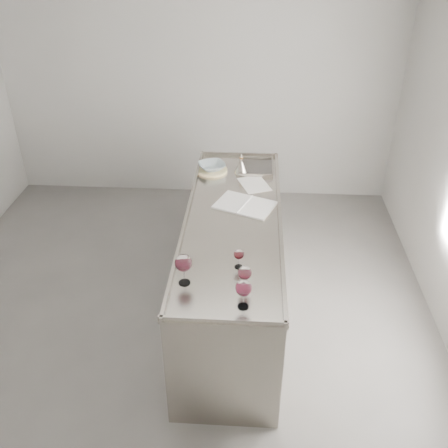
# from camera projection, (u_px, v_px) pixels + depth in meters

# --- Properties ---
(room_shell) EXTENTS (4.54, 5.04, 2.84)m
(room_shell) POSITION_uv_depth(u_px,v_px,m) (160.00, 181.00, 3.46)
(room_shell) COLOR #555350
(room_shell) RESTS_ON ground
(counter) EXTENTS (0.77, 2.42, 0.97)m
(counter) POSITION_uv_depth(u_px,v_px,m) (232.00, 265.00, 4.18)
(counter) COLOR gray
(counter) RESTS_ON ground
(wine_glass_left) EXTENTS (0.11, 0.11, 0.22)m
(wine_glass_left) POSITION_uv_depth(u_px,v_px,m) (183.00, 264.00, 3.16)
(wine_glass_left) COLOR white
(wine_glass_left) RESTS_ON counter
(wine_glass_middle) EXTENTS (0.09, 0.09, 0.17)m
(wine_glass_middle) POSITION_uv_depth(u_px,v_px,m) (245.00, 273.00, 3.12)
(wine_glass_middle) COLOR white
(wine_glass_middle) RESTS_ON counter
(wine_glass_right) EXTENTS (0.10, 0.10, 0.20)m
(wine_glass_right) POSITION_uv_depth(u_px,v_px,m) (244.00, 289.00, 2.97)
(wine_glass_right) COLOR white
(wine_glass_right) RESTS_ON counter
(wine_glass_small) EXTENTS (0.07, 0.07, 0.14)m
(wine_glass_small) POSITION_uv_depth(u_px,v_px,m) (239.00, 255.00, 3.33)
(wine_glass_small) COLOR white
(wine_glass_small) RESTS_ON counter
(notebook) EXTENTS (0.55, 0.47, 0.02)m
(notebook) POSITION_uv_depth(u_px,v_px,m) (245.00, 205.00, 4.09)
(notebook) COLOR white
(notebook) RESTS_ON counter
(loose_paper_top) EXTENTS (0.32, 0.38, 0.00)m
(loose_paper_top) POSITION_uv_depth(u_px,v_px,m) (254.00, 184.00, 4.41)
(loose_paper_top) COLOR silver
(loose_paper_top) RESTS_ON counter
(trivet) EXTENTS (0.35, 0.35, 0.02)m
(trivet) POSITION_uv_depth(u_px,v_px,m) (212.00, 170.00, 4.64)
(trivet) COLOR beige
(trivet) RESTS_ON counter
(ceramic_bowl) EXTENTS (0.32, 0.32, 0.06)m
(ceramic_bowl) POSITION_uv_depth(u_px,v_px,m) (212.00, 166.00, 4.62)
(ceramic_bowl) COLOR #96A7AE
(ceramic_bowl) RESTS_ON trivet
(wine_funnel) EXTENTS (0.13, 0.13, 0.19)m
(wine_funnel) POSITION_uv_depth(u_px,v_px,m) (241.00, 167.00, 4.59)
(wine_funnel) COLOR #A8A195
(wine_funnel) RESTS_ON counter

